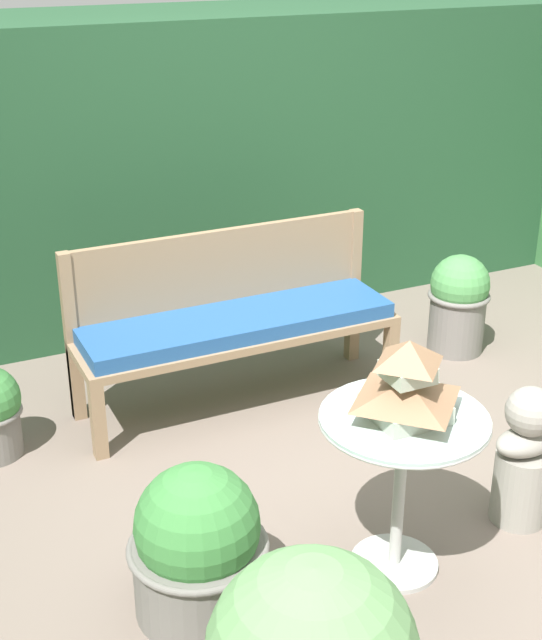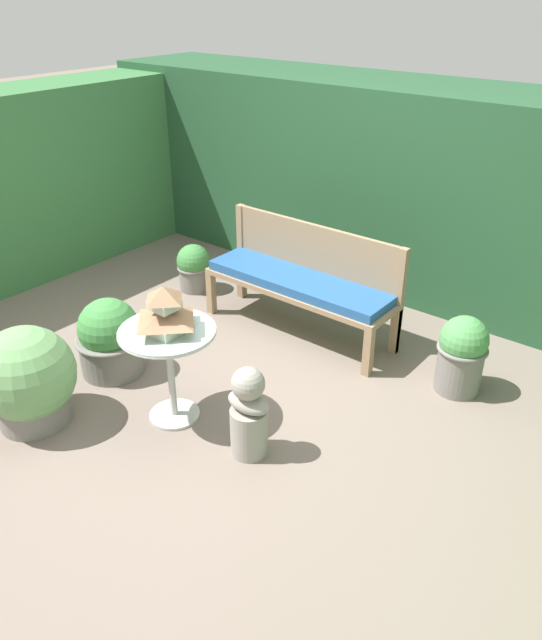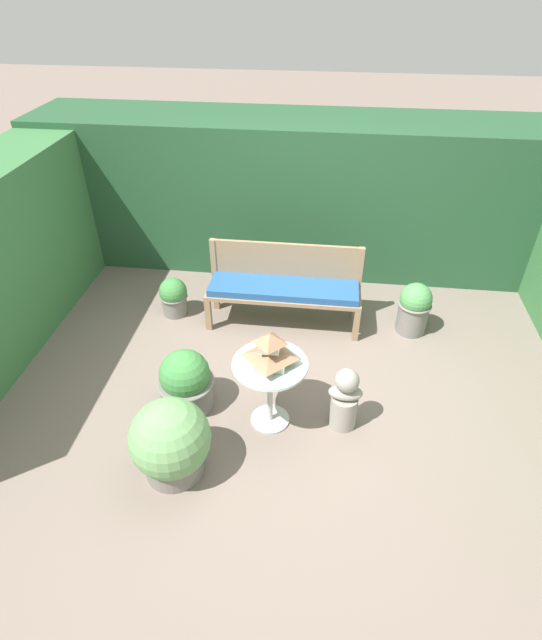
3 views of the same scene
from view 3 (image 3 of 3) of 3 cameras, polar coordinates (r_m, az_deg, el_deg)
ground at (r=4.56m, az=1.97°, el=-7.86°), size 30.00×30.00×0.00m
foliage_hedge_back at (r=6.16m, az=4.36°, el=14.26°), size 6.40×1.09×1.73m
garden_bench at (r=5.09m, az=1.44°, el=3.32°), size 1.57×0.45×0.48m
bench_backrest at (r=5.15m, az=1.70°, el=6.44°), size 1.57×0.06×0.84m
patio_table at (r=3.94m, az=-0.11°, el=-6.48°), size 0.59×0.59×0.64m
pagoda_birdhouse at (r=3.77m, az=-0.12°, el=-3.55°), size 0.32×0.32×0.29m
garden_bust at (r=4.11m, az=8.42°, el=-8.98°), size 0.28×0.22×0.59m
potted_plant_patio_mid at (r=5.44m, az=-11.06°, el=2.66°), size 0.30×0.30×0.43m
potted_plant_bench_left at (r=4.30m, az=-9.72°, el=-6.99°), size 0.49×0.49×0.56m
potted_plant_path_edge at (r=3.81m, az=-11.39°, el=-13.54°), size 0.60×0.60×0.66m
potted_plant_hedge_corner at (r=5.25m, az=16.04°, el=1.38°), size 0.34×0.34×0.55m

